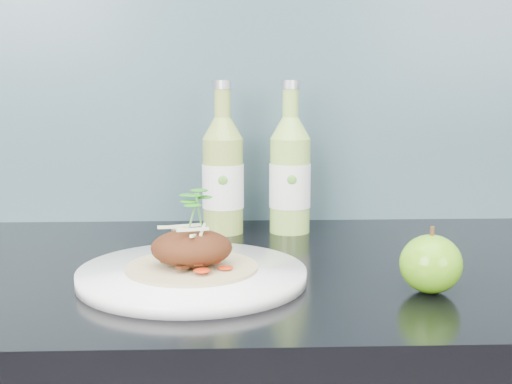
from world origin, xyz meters
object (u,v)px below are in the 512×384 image
at_px(dinner_plate, 192,275).
at_px(cider_bottle_left, 223,176).
at_px(green_apple, 431,264).
at_px(cider_bottle_right, 290,175).

distance_m(dinner_plate, cider_bottle_left, 0.29).
distance_m(dinner_plate, green_apple, 0.28).
xyz_separation_m(green_apple, cider_bottle_left, (-0.24, 0.32, 0.06)).
bearing_deg(green_apple, cider_bottle_right, 112.49).
height_order(dinner_plate, cider_bottle_left, cider_bottle_left).
xyz_separation_m(green_apple, cider_bottle_right, (-0.13, 0.33, 0.06)).
distance_m(green_apple, cider_bottle_right, 0.36).
xyz_separation_m(dinner_plate, cider_bottle_left, (0.04, 0.27, 0.08)).
relative_size(green_apple, cider_bottle_right, 0.32).
relative_size(dinner_plate, cider_bottle_right, 1.46).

